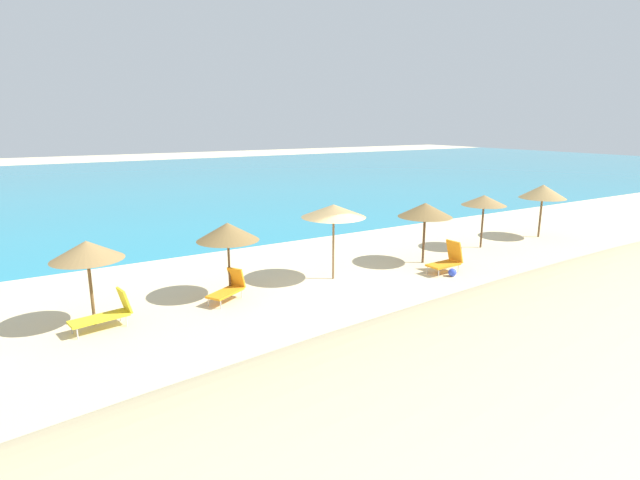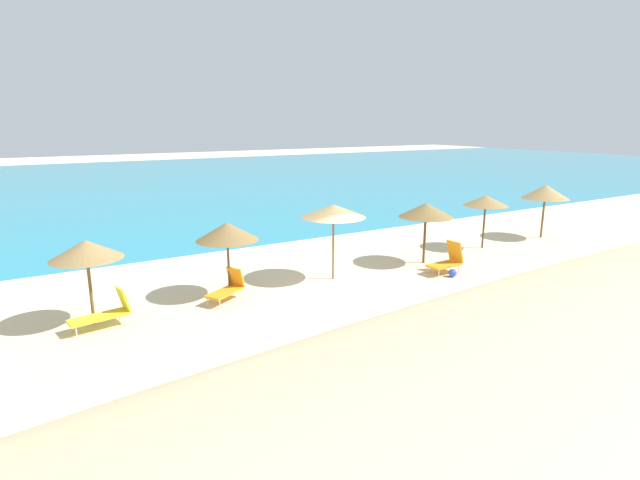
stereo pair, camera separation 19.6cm
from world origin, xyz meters
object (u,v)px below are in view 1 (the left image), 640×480
(beach_umbrella_2, at_px, (228,232))
(beach_umbrella_4, at_px, (425,210))
(lounge_chair_2, at_px, (106,313))
(lounge_chair_0, at_px, (447,260))
(beach_umbrella_1, at_px, (87,250))
(beach_ball, at_px, (452,272))
(beach_umbrella_5, at_px, (484,200))
(lounge_chair_1, at_px, (229,288))
(beach_umbrella_3, at_px, (334,211))
(beach_umbrella_6, at_px, (543,192))

(beach_umbrella_2, bearing_deg, beach_umbrella_4, -2.59)
(lounge_chair_2, bearing_deg, lounge_chair_0, -105.22)
(beach_umbrella_2, height_order, lounge_chair_2, beach_umbrella_2)
(beach_umbrella_1, bearing_deg, beach_ball, -9.93)
(beach_umbrella_4, distance_m, beach_umbrella_5, 4.02)
(beach_umbrella_4, height_order, beach_ball, beach_umbrella_4)
(lounge_chair_1, bearing_deg, lounge_chair_2, 64.03)
(beach_umbrella_3, xyz_separation_m, lounge_chair_1, (-4.08, -0.14, -2.10))
(beach_umbrella_6, xyz_separation_m, lounge_chair_2, (-20.17, -0.72, -1.84))
(lounge_chair_1, relative_size, lounge_chair_2, 0.87)
(lounge_chair_0, xyz_separation_m, lounge_chair_2, (-11.90, 1.18, -0.06))
(lounge_chair_0, bearing_deg, beach_umbrella_6, -79.54)
(beach_umbrella_4, bearing_deg, lounge_chair_2, -178.59)
(beach_umbrella_2, distance_m, beach_umbrella_4, 8.17)
(lounge_chair_1, xyz_separation_m, beach_ball, (8.00, -1.94, -0.26))
(beach_umbrella_6, xyz_separation_m, beach_ball, (-8.48, -2.38, -2.12))
(beach_umbrella_1, xyz_separation_m, lounge_chair_2, (0.27, -0.43, -1.74))
(beach_umbrella_3, bearing_deg, lounge_chair_1, -178.05)
(beach_umbrella_3, bearing_deg, beach_umbrella_6, 1.37)
(beach_umbrella_3, xyz_separation_m, lounge_chair_0, (4.12, -1.60, -2.02))
(lounge_chair_1, bearing_deg, beach_umbrella_2, -57.03)
(beach_umbrella_1, relative_size, beach_umbrella_2, 0.99)
(beach_umbrella_6, height_order, beach_ball, beach_umbrella_6)
(lounge_chair_0, distance_m, lounge_chair_1, 8.33)
(beach_umbrella_1, height_order, beach_umbrella_6, beach_umbrella_6)
(beach_umbrella_2, bearing_deg, lounge_chair_2, -170.27)
(beach_umbrella_5, bearing_deg, beach_ball, -150.76)
(beach_umbrella_3, bearing_deg, beach_umbrella_2, 176.42)
(beach_umbrella_5, distance_m, beach_ball, 5.37)
(beach_umbrella_3, height_order, lounge_chair_2, beach_umbrella_3)
(beach_ball, bearing_deg, beach_umbrella_5, 29.24)
(beach_umbrella_4, xyz_separation_m, lounge_chair_2, (-12.05, -0.30, -1.74))
(beach_ball, bearing_deg, lounge_chair_1, 166.33)
(lounge_chair_0, bearing_deg, beach_umbrella_2, 74.60)
(beach_umbrella_2, height_order, beach_umbrella_3, beach_umbrella_3)
(beach_umbrella_2, xyz_separation_m, beach_umbrella_6, (16.28, 0.05, 0.10))
(beach_umbrella_4, height_order, beach_umbrella_5, beach_umbrella_4)
(beach_umbrella_2, distance_m, beach_umbrella_5, 12.15)
(beach_umbrella_2, relative_size, lounge_chair_1, 1.70)
(lounge_chair_1, bearing_deg, beach_ball, -134.05)
(beach_umbrella_5, bearing_deg, beach_umbrella_4, -173.19)
(beach_ball, bearing_deg, beach_umbrella_2, 163.39)
(beach_umbrella_5, xyz_separation_m, lounge_chair_1, (-12.34, -0.49, -1.75))
(beach_umbrella_5, relative_size, lounge_chair_0, 1.72)
(beach_umbrella_6, height_order, lounge_chair_0, beach_umbrella_6)
(beach_umbrella_3, relative_size, lounge_chair_0, 1.96)
(beach_umbrella_3, relative_size, beach_umbrella_4, 1.12)
(lounge_chair_1, bearing_deg, beach_umbrella_1, 57.46)
(lounge_chair_1, xyz_separation_m, lounge_chair_2, (-3.70, -0.28, 0.02))
(beach_umbrella_1, height_order, lounge_chair_1, beach_umbrella_1)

